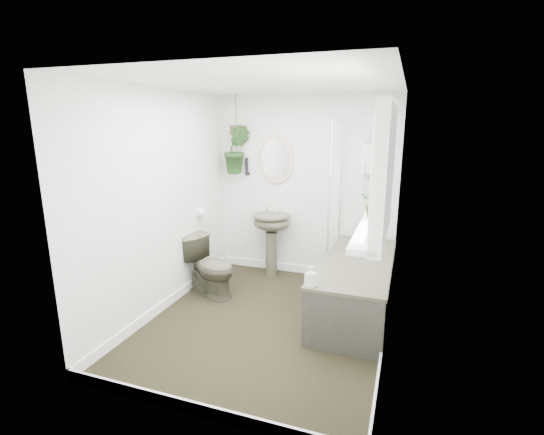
% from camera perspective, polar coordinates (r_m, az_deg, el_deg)
% --- Properties ---
extents(floor, '(2.30, 2.80, 0.02)m').
position_cam_1_polar(floor, '(4.13, -0.71, -14.91)').
color(floor, black).
rests_on(floor, ground).
extents(ceiling, '(2.30, 2.80, 0.02)m').
position_cam_1_polar(ceiling, '(3.64, -0.83, 19.08)').
color(ceiling, white).
rests_on(ceiling, ground).
extents(wall_back, '(2.30, 0.02, 2.30)m').
position_cam_1_polar(wall_back, '(5.04, 4.75, 4.33)').
color(wall_back, white).
rests_on(wall_back, ground).
extents(wall_front, '(2.30, 0.02, 2.30)m').
position_cam_1_polar(wall_front, '(2.49, -12.01, -5.84)').
color(wall_front, white).
rests_on(wall_front, ground).
extents(wall_left, '(0.02, 2.80, 2.30)m').
position_cam_1_polar(wall_left, '(4.25, -15.64, 2.09)').
color(wall_left, white).
rests_on(wall_left, ground).
extents(wall_right, '(0.02, 2.80, 2.30)m').
position_cam_1_polar(wall_right, '(3.50, 17.36, -0.45)').
color(wall_right, white).
rests_on(wall_right, ground).
extents(skirting, '(2.30, 2.80, 0.10)m').
position_cam_1_polar(skirting, '(4.10, -0.71, -14.18)').
color(skirting, white).
rests_on(skirting, floor).
extents(bathtub, '(0.72, 1.72, 0.58)m').
position_cam_1_polar(bathtub, '(4.27, 11.93, -9.73)').
color(bathtub, '#464433').
rests_on(bathtub, floor).
extents(bath_screen, '(0.04, 0.72, 1.40)m').
position_cam_1_polar(bath_screen, '(4.52, 9.22, 4.77)').
color(bath_screen, silver).
rests_on(bath_screen, bathtub).
extents(shower_box, '(0.20, 0.10, 0.35)m').
position_cam_1_polar(shower_box, '(4.78, 14.04, 8.29)').
color(shower_box, white).
rests_on(shower_box, wall_back).
extents(oval_mirror, '(0.46, 0.03, 0.62)m').
position_cam_1_polar(oval_mirror, '(5.06, 0.57, 8.41)').
color(oval_mirror, beige).
rests_on(oval_mirror, wall_back).
extents(wall_sconce, '(0.04, 0.04, 0.22)m').
position_cam_1_polar(wall_sconce, '(5.21, -3.68, 7.42)').
color(wall_sconce, black).
rests_on(wall_sconce, wall_back).
extents(toilet_roll_holder, '(0.11, 0.11, 0.11)m').
position_cam_1_polar(toilet_roll_holder, '(4.85, -10.18, 0.76)').
color(toilet_roll_holder, white).
rests_on(toilet_roll_holder, wall_left).
extents(window_recess, '(0.08, 1.00, 0.90)m').
position_cam_1_polar(window_recess, '(2.73, 16.02, 6.44)').
color(window_recess, white).
rests_on(window_recess, wall_right).
extents(window_sill, '(0.18, 1.00, 0.04)m').
position_cam_1_polar(window_sill, '(2.81, 14.04, -1.96)').
color(window_sill, white).
rests_on(window_sill, wall_right).
extents(window_blinds, '(0.01, 0.86, 0.76)m').
position_cam_1_polar(window_blinds, '(2.73, 15.07, 6.51)').
color(window_blinds, white).
rests_on(window_blinds, wall_right).
extents(toilet, '(0.76, 0.59, 0.68)m').
position_cam_1_polar(toilet, '(4.64, -8.97, -6.98)').
color(toilet, '#464433').
rests_on(toilet, floor).
extents(pedestal_sink, '(0.52, 0.46, 0.82)m').
position_cam_1_polar(pedestal_sink, '(5.12, -0.10, -4.00)').
color(pedestal_sink, '#464433').
rests_on(pedestal_sink, floor).
extents(sill_plant, '(0.25, 0.22, 0.25)m').
position_cam_1_polar(sill_plant, '(3.07, 14.97, 2.08)').
color(sill_plant, black).
rests_on(sill_plant, window_sill).
extents(hanging_plant, '(0.41, 0.37, 0.61)m').
position_cam_1_polar(hanging_plant, '(5.12, -5.13, 9.76)').
color(hanging_plant, black).
rests_on(hanging_plant, ceiling).
extents(soap_bottle, '(0.11, 0.11, 0.18)m').
position_cam_1_polar(soap_bottle, '(3.45, 5.64, -8.46)').
color(soap_bottle, black).
rests_on(soap_bottle, bathtub).
extents(hanging_pot, '(0.16, 0.16, 0.12)m').
position_cam_1_polar(hanging_pot, '(5.11, -5.19, 12.50)').
color(hanging_pot, '#4A3229').
rests_on(hanging_pot, ceiling).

